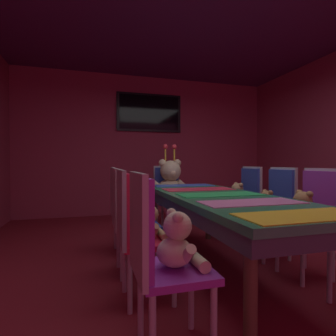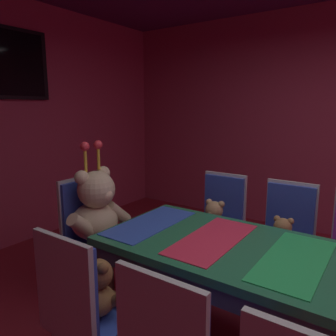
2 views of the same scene
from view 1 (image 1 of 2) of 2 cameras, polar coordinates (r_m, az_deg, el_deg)
name	(u,v)px [view 1 (image 1 of 2)]	position (r m, az deg, el deg)	size (l,w,h in m)	color
ground_plane	(219,274)	(2.73, 10.83, -21.18)	(7.90, 7.90, 0.00)	maroon
wall_back	(148,145)	(5.59, -4.17, 4.87)	(5.20, 0.12, 2.80)	#99334C
banquet_table	(220,204)	(2.56, 10.89, -7.48)	(0.90, 2.42, 0.75)	#26724C
chair_left_0	(152,245)	(1.50, -3.31, -15.98)	(0.42, 0.41, 0.98)	purple
teddy_left_0	(178,243)	(1.54, 2.22, -15.61)	(0.26, 0.34, 0.32)	beige
chair_left_1	(132,222)	(2.06, -7.73, -11.25)	(0.42, 0.41, 0.98)	red
teddy_left_1	(150,224)	(2.09, -3.78, -11.75)	(0.22, 0.28, 0.26)	tan
chair_left_2	(124,210)	(2.57, -9.34, -8.75)	(0.42, 0.41, 0.98)	#2D47B2
chair_left_3	(120,201)	(3.15, -10.20, -6.91)	(0.42, 0.41, 0.98)	#2D47B2
teddy_left_3	(133,200)	(3.17, -7.54, -6.81)	(0.27, 0.35, 0.33)	brown
chair_right_1	(315,211)	(2.85, 28.77, -7.91)	(0.42, 0.41, 0.98)	purple
teddy_right_1	(302,211)	(2.74, 26.57, -8.18)	(0.27, 0.35, 0.33)	#9E7247
chair_right_2	(277,202)	(3.23, 22.12, -6.79)	(0.42, 0.41, 0.98)	#2D47B2
teddy_right_2	(266,205)	(3.15, 20.05, -7.30)	(0.23, 0.30, 0.28)	#9E7247
chair_right_3	(247,196)	(3.71, 16.36, -5.73)	(0.42, 0.41, 0.98)	#2D47B2
teddy_right_3	(237,197)	(3.63, 14.40, -5.88)	(0.26, 0.34, 0.32)	tan
throne_chair	(168,191)	(4.19, -0.08, -4.89)	(0.41, 0.42, 0.98)	#2D47B2
king_teddy_bear	(171,183)	(4.02, 0.58, -3.21)	(0.67, 0.52, 0.86)	beige
wall_tv	(149,113)	(5.58, -3.98, 11.61)	(1.32, 0.06, 0.76)	black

